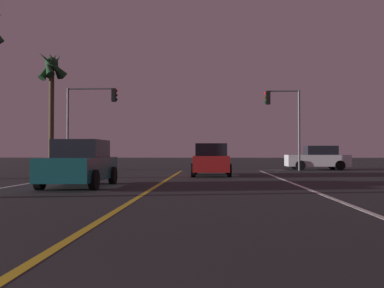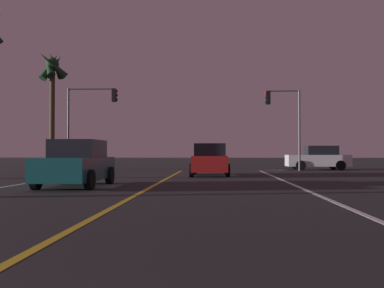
# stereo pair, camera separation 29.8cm
# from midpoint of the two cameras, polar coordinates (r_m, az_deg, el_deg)

# --- Properties ---
(lane_edge_right) EXTENTS (0.16, 34.85, 0.01)m
(lane_edge_right) POSITION_cam_midpoint_polar(r_m,az_deg,el_deg) (12.13, 18.12, -6.91)
(lane_edge_right) COLOR silver
(lane_edge_right) RESTS_ON ground
(lane_center_divider) EXTENTS (0.16, 34.85, 0.01)m
(lane_center_divider) POSITION_cam_midpoint_polar(r_m,az_deg,el_deg) (11.92, -7.40, -7.06)
(lane_center_divider) COLOR gold
(lane_center_divider) RESTS_ON ground
(car_ahead_far) EXTENTS (2.02, 4.30, 1.70)m
(car_ahead_far) POSITION_cam_midpoint_polar(r_m,az_deg,el_deg) (23.08, 2.76, -2.14)
(car_ahead_far) COLOR black
(car_ahead_far) RESTS_ON ground
(car_oncoming) EXTENTS (2.02, 4.30, 1.70)m
(car_oncoming) POSITION_cam_midpoint_polar(r_m,az_deg,el_deg) (16.21, -14.39, -2.55)
(car_oncoming) COLOR black
(car_oncoming) RESTS_ON ground
(car_crossing_side) EXTENTS (4.30, 2.02, 1.70)m
(car_crossing_side) POSITION_cam_midpoint_polar(r_m,az_deg,el_deg) (31.97, 16.49, -1.80)
(car_crossing_side) COLOR black
(car_crossing_side) RESTS_ON ground
(traffic_light_near_right) EXTENTS (2.41, 0.36, 5.45)m
(traffic_light_near_right) POSITION_cam_midpoint_polar(r_m,az_deg,el_deg) (30.07, 12.12, 4.20)
(traffic_light_near_right) COLOR #4C4C51
(traffic_light_near_right) RESTS_ON ground
(traffic_light_near_left) EXTENTS (3.55, 0.36, 5.68)m
(traffic_light_near_left) POSITION_cam_midpoint_polar(r_m,az_deg,el_deg) (30.91, -12.75, 4.48)
(traffic_light_near_left) COLOR #4C4C51
(traffic_light_near_left) RESTS_ON ground
(palm_tree_left_far) EXTENTS (2.16, 2.04, 8.53)m
(palm_tree_left_far) POSITION_cam_midpoint_polar(r_m,az_deg,el_deg) (32.84, -17.60, 8.54)
(palm_tree_left_far) COLOR #473826
(palm_tree_left_far) RESTS_ON ground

